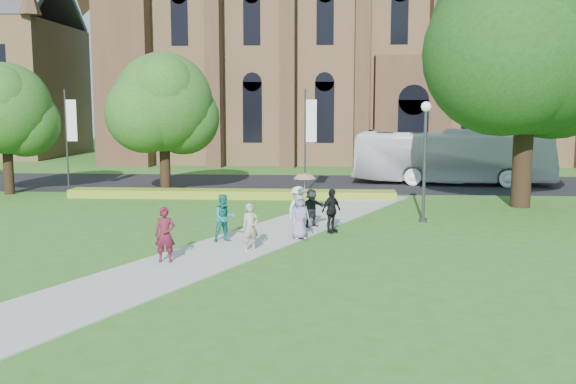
# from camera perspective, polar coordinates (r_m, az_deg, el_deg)

# --- Properties ---
(ground) EXTENTS (160.00, 160.00, 0.00)m
(ground) POSITION_cam_1_polar(r_m,az_deg,el_deg) (22.39, -5.03, -5.42)
(ground) COLOR #2E651E
(ground) RESTS_ON ground
(road) EXTENTS (160.00, 10.00, 0.02)m
(road) POSITION_cam_1_polar(r_m,az_deg,el_deg) (41.99, -0.98, 0.78)
(road) COLOR black
(road) RESTS_ON ground
(footpath) EXTENTS (15.58, 28.54, 0.04)m
(footpath) POSITION_cam_1_polar(r_m,az_deg,el_deg) (23.35, -4.67, -4.82)
(footpath) COLOR #B2B2A8
(footpath) RESTS_ON ground
(flower_hedge) EXTENTS (18.00, 1.40, 0.45)m
(flower_hedge) POSITION_cam_1_polar(r_m,az_deg,el_deg) (35.49, -5.07, -0.17)
(flower_hedge) COLOR gold
(flower_hedge) RESTS_ON ground
(cathedral) EXTENTS (52.60, 18.25, 28.00)m
(cathedral) POSITION_cam_1_polar(r_m,az_deg,el_deg) (62.15, 10.05, 14.91)
(cathedral) COLOR brown
(cathedral) RESTS_ON ground
(streetlamp) EXTENTS (0.44, 0.44, 5.24)m
(streetlamp) POSITION_cam_1_polar(r_m,az_deg,el_deg) (28.42, 12.08, 3.96)
(streetlamp) COLOR #38383D
(streetlamp) RESTS_ON ground
(large_tree) EXTENTS (9.60, 9.60, 13.20)m
(large_tree) POSITION_cam_1_polar(r_m,az_deg,el_deg) (34.13, 20.58, 12.77)
(large_tree) COLOR #332114
(large_tree) RESTS_ON ground
(street_tree_0) EXTENTS (5.20, 5.20, 7.50)m
(street_tree_0) POSITION_cam_1_polar(r_m,az_deg,el_deg) (39.98, -23.86, 6.77)
(street_tree_0) COLOR #332114
(street_tree_0) RESTS_ON ground
(street_tree_1) EXTENTS (5.60, 5.60, 8.05)m
(street_tree_1) POSITION_cam_1_polar(r_m,az_deg,el_deg) (37.23, -11.01, 7.80)
(street_tree_1) COLOR #332114
(street_tree_1) RESTS_ON ground
(banner_pole_0) EXTENTS (0.70, 0.10, 6.00)m
(banner_pole_0) POSITION_cam_1_polar(r_m,az_deg,el_deg) (36.81, 1.71, 5.08)
(banner_pole_0) COLOR #38383D
(banner_pole_0) RESTS_ON ground
(banner_pole_1) EXTENTS (0.70, 0.10, 6.00)m
(banner_pole_1) POSITION_cam_1_polar(r_m,az_deg,el_deg) (39.80, -18.95, 4.87)
(banner_pole_1) COLOR #38383D
(banner_pole_1) RESTS_ON ground
(tour_coach) EXTENTS (12.92, 4.47, 3.53)m
(tour_coach) POSITION_cam_1_polar(r_m,az_deg,el_deg) (42.75, 14.35, 3.06)
(tour_coach) COLOR white
(tour_coach) RESTS_ON road
(pedestrian_0) EXTENTS (0.70, 0.51, 1.80)m
(pedestrian_0) POSITION_cam_1_polar(r_m,az_deg,el_deg) (21.07, -10.87, -3.75)
(pedestrian_0) COLOR #5A1427
(pedestrian_0) RESTS_ON footpath
(pedestrian_1) EXTENTS (1.07, 0.98, 1.76)m
(pedestrian_1) POSITION_cam_1_polar(r_m,az_deg,el_deg) (23.93, -5.67, -2.32)
(pedestrian_1) COLOR #17766E
(pedestrian_1) RESTS_ON footpath
(pedestrian_2) EXTENTS (1.22, 1.36, 1.83)m
(pedestrian_2) POSITION_cam_1_polar(r_m,az_deg,el_deg) (25.70, 0.90, -1.51)
(pedestrian_2) COLOR silver
(pedestrian_2) RESTS_ON footpath
(pedestrian_3) EXTENTS (1.01, 1.04, 1.75)m
(pedestrian_3) POSITION_cam_1_polar(r_m,az_deg,el_deg) (25.61, 3.88, -1.65)
(pedestrian_3) COLOR black
(pedestrian_3) RESTS_ON footpath
(pedestrian_4) EXTENTS (0.96, 0.80, 1.68)m
(pedestrian_4) POSITION_cam_1_polar(r_m,az_deg,el_deg) (24.27, 1.06, -2.24)
(pedestrian_4) COLOR gray
(pedestrian_4) RESTS_ON footpath
(pedestrian_5) EXTENTS (1.46, 1.27, 1.59)m
(pedestrian_5) POSITION_cam_1_polar(r_m,az_deg,el_deg) (26.72, 2.10, -1.42)
(pedestrian_5) COLOR #212428
(pedestrian_5) RESTS_ON footpath
(pedestrian_6) EXTENTS (0.73, 0.64, 1.67)m
(pedestrian_6) POSITION_cam_1_polar(r_m,az_deg,el_deg) (22.31, -3.36, -3.15)
(pedestrian_6) COLOR #A29287
(pedestrian_6) RESTS_ON footpath
(parasol) EXTENTS (0.90, 0.90, 0.73)m
(parasol) POSITION_cam_1_polar(r_m,az_deg,el_deg) (24.18, 1.50, 0.61)
(parasol) COLOR #CE9199
(parasol) RESTS_ON pedestrian_4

